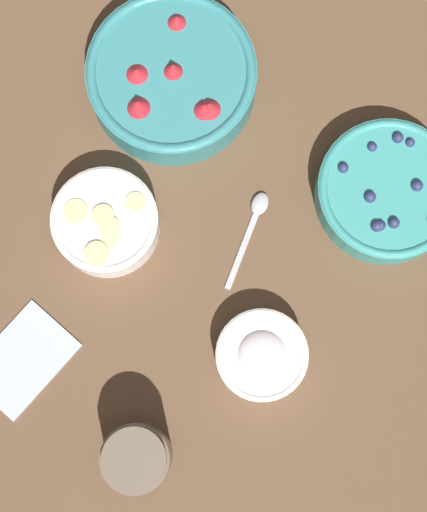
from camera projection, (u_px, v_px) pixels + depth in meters
The scene contains 8 objects.
ground_plane at pixel (217, 222), 1.14m from camera, with size 4.00×4.00×0.00m, color brown.
bowl_strawberries at pixel (172, 77), 1.13m from camera, with size 0.23×0.23×0.08m.
bowl_blueberries at pixel (388, 191), 1.12m from camera, with size 0.19×0.19×0.05m.
bowl_bananas at pixel (106, 222), 1.11m from camera, with size 0.14×0.14×0.05m.
bowl_cream at pixel (262, 355), 1.08m from camera, with size 0.12×0.12×0.05m.
jar_chocolate at pixel (137, 457), 1.05m from camera, with size 0.08×0.08×0.09m.
napkin at pixel (23, 360), 1.10m from camera, with size 0.15×0.13×0.01m.
spoon at pixel (253, 222), 1.13m from camera, with size 0.12×0.10×0.01m.
Camera 1 is at (0.12, 0.20, 1.11)m, focal length 60.00 mm.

